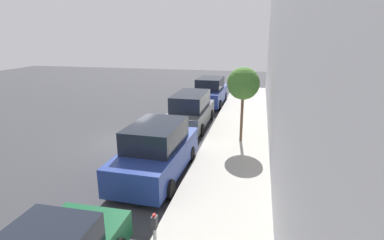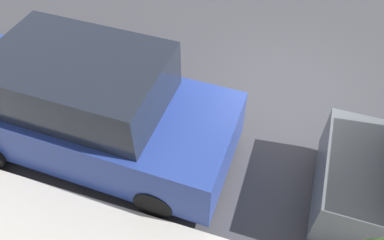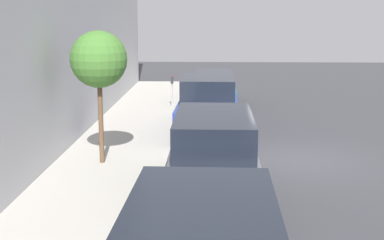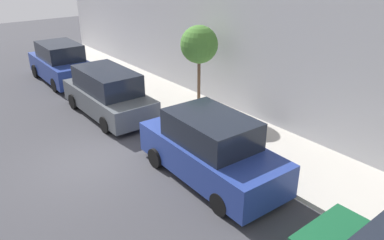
{
  "view_description": "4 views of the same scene",
  "coord_description": "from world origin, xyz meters",
  "px_view_note": "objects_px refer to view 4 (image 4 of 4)",
  "views": [
    {
      "loc": [
        5.9,
        -12.62,
        5.07
      ],
      "look_at": [
        2.81,
        1.09,
        1.0
      ],
      "focal_mm": 28.0,
      "sensor_mm": 36.0,
      "label": 1
    },
    {
      "loc": [
        5.9,
        -0.06,
        5.34
      ],
      "look_at": [
        2.17,
        -1.28,
        1.0
      ],
      "focal_mm": 35.0,
      "sensor_mm": 36.0,
      "label": 2
    },
    {
      "loc": [
        2.33,
        14.66,
        4.09
      ],
      "look_at": [
        2.87,
        -0.58,
        1.0
      ],
      "focal_mm": 50.0,
      "sensor_mm": 36.0,
      "label": 3
    },
    {
      "loc": [
        -3.91,
        -10.14,
        6.09
      ],
      "look_at": [
        3.18,
        -1.13,
        1.0
      ],
      "focal_mm": 35.0,
      "sensor_mm": 36.0,
      "label": 4
    }
  ],
  "objects_px": {
    "parked_minivan_third": "(108,93)",
    "parked_suv_fourth": "(61,63)",
    "parked_suv_second": "(210,149)",
    "street_tree": "(199,45)"
  },
  "relations": [
    {
      "from": "parked_suv_second",
      "to": "parked_suv_fourth",
      "type": "bearing_deg",
      "value": 89.9
    },
    {
      "from": "parked_minivan_third",
      "to": "street_tree",
      "type": "distance_m",
      "value": 4.19
    },
    {
      "from": "parked_minivan_third",
      "to": "parked_suv_fourth",
      "type": "relative_size",
      "value": 1.01
    },
    {
      "from": "parked_suv_second",
      "to": "parked_minivan_third",
      "type": "height_order",
      "value": "parked_suv_second"
    },
    {
      "from": "parked_suv_second",
      "to": "street_tree",
      "type": "relative_size",
      "value": 1.39
    },
    {
      "from": "parked_minivan_third",
      "to": "parked_suv_fourth",
      "type": "bearing_deg",
      "value": 88.25
    },
    {
      "from": "parked_suv_second",
      "to": "street_tree",
      "type": "xyz_separation_m",
      "value": [
        2.81,
        3.99,
        1.95
      ]
    },
    {
      "from": "parked_minivan_third",
      "to": "parked_suv_fourth",
      "type": "height_order",
      "value": "parked_suv_fourth"
    },
    {
      "from": "parked_suv_second",
      "to": "street_tree",
      "type": "bearing_deg",
      "value": 54.83
    },
    {
      "from": "parked_minivan_third",
      "to": "street_tree",
      "type": "relative_size",
      "value": 1.41
    }
  ]
}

